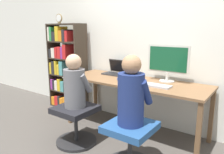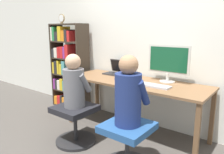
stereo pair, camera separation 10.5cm
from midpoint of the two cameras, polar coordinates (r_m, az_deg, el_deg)
The scene contains 13 objects.
ground_plane at distance 2.98m, azimuth 0.94°, elevation -16.42°, with size 14.00×14.00×0.00m, color #4C4742.
wall_back at distance 3.27m, azimuth 8.76°, elevation 9.84°, with size 10.00×0.05×2.60m.
desk at distance 3.00m, azimuth 4.78°, elevation -2.25°, with size 1.99×0.70×0.75m.
desktop_monitor at distance 2.95m, azimuth 13.39°, elevation 3.86°, with size 0.56×0.20×0.49m.
laptop at distance 3.40m, azimuth -0.12°, elevation 1.54°, with size 0.32×0.27×0.22m.
keyboard at distance 2.72m, azimuth 10.18°, elevation -2.13°, with size 0.39×0.15×0.03m.
computer_mouse_by_keyboard at distance 2.85m, azimuth 5.26°, elevation -1.27°, with size 0.06×0.09×0.03m.
office_chair_left at distance 2.37m, azimuth 3.42°, elevation -16.65°, with size 0.52×0.52×0.49m.
office_chair_right at distance 2.88m, azimuth -10.48°, elevation -11.45°, with size 0.52×0.52×0.49m.
person_at_monitor at distance 2.17m, azimuth 3.67°, elevation -4.38°, with size 0.33×0.32×0.71m.
person_at_laptop at distance 2.72m, azimuth -10.82°, elevation -1.69°, with size 0.32×0.30×0.66m.
bookshelf at distance 4.10m, azimuth -13.19°, elevation 2.94°, with size 0.72×0.31×1.53m.
desk_clock at distance 3.99m, azimuth -14.43°, elevation 14.61°, with size 0.14×0.03×0.16m.
Camera 1 is at (1.45, -2.18, 1.43)m, focal length 35.00 mm.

